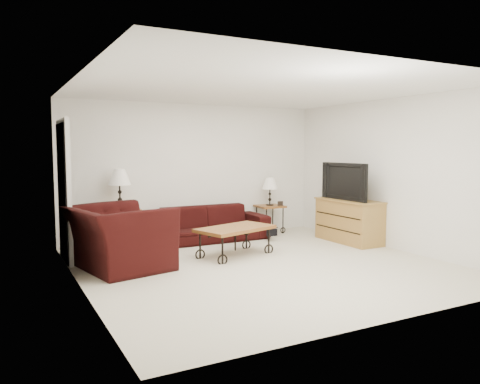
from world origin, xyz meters
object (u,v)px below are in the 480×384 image
side_table_left (121,228)px  television (349,181)px  backpack (269,230)px  sofa (210,224)px  side_table_right (270,219)px  lamp_right (270,192)px  lamp_left (120,189)px  armchair (119,238)px  tv_stand (349,221)px  coffee_table (235,241)px

side_table_left → television: television is taller
backpack → sofa: bearing=154.0°
side_table_right → lamp_right: (0.00, 0.00, 0.55)m
lamp_left → lamp_right: bearing=0.0°
armchair → television: size_ratio=1.18×
tv_stand → backpack: (-1.20, 0.79, -0.18)m
lamp_right → backpack: size_ratio=1.38×
coffee_table → tv_stand: (2.31, 0.02, 0.16)m
lamp_left → armchair: 1.59m
sofa → lamp_left: lamp_left is taller
sofa → side_table_right: 1.40m
sofa → backpack: sofa is taller
television → backpack: television is taller
coffee_table → tv_stand: bearing=0.5°
lamp_right → coffee_table: size_ratio=0.45×
coffee_table → armchair: armchair is taller
lamp_right → coffee_table: 2.22m
coffee_table → tv_stand: size_ratio=0.95×
side_table_left → tv_stand: (3.73, -1.46, 0.05)m
backpack → coffee_table: bearing=-142.5°
armchair → lamp_left: bearing=-26.5°
lamp_left → coffee_table: bearing=-46.2°
lamp_right → television: television is taller
side_table_left → armchair: size_ratio=0.49×
sofa → armchair: 2.32m
armchair → tv_stand: (4.11, -0.02, -0.06)m
armchair → tv_stand: armchair is taller
sofa → lamp_left: bearing=173.5°
lamp_left → side_table_left: bearing=0.0°
coffee_table → television: (2.29, 0.02, 0.87)m
television → sofa: bearing=-121.0°
coffee_table → television: 2.44m
tv_stand → sofa: bearing=149.3°
lamp_right → coffee_table: (-1.54, -1.48, -0.60)m
tv_stand → coffee_table: bearing=-179.5°
lamp_left → tv_stand: lamp_left is taller
side_table_right → tv_stand: (0.77, -1.46, 0.11)m
armchair → backpack: armchair is taller
side_table_left → television: 4.06m
side_table_left → backpack: (2.53, -0.68, -0.13)m
side_table_right → coffee_table: side_table_right is taller
lamp_right → armchair: lamp_right is taller
side_table_right → lamp_left: size_ratio=0.82×
sofa → armchair: armchair is taller
side_table_right → backpack: bearing=-122.6°
lamp_right → armchair: (-3.34, -1.44, -0.38)m
tv_stand → backpack: 1.45m
tv_stand → armchair: bearing=179.7°
backpack → side_table_left: bearing=166.4°
sofa → lamp_left: (-1.57, 0.18, 0.69)m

